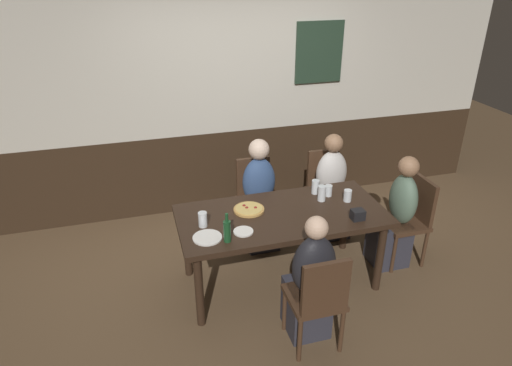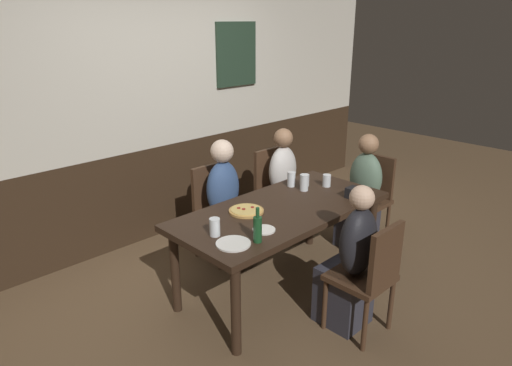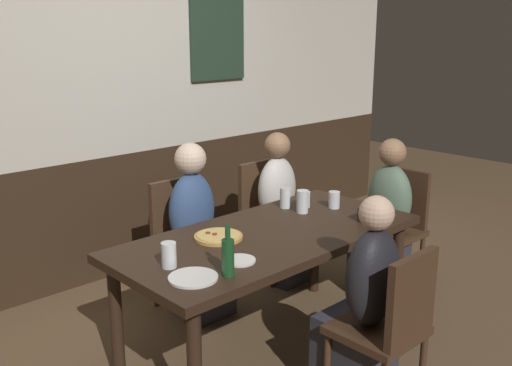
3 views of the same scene
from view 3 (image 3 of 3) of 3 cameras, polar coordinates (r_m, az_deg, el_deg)
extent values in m
plane|color=brown|center=(3.69, 1.19, -15.78)|extent=(12.00, 12.00, 0.00)
cube|color=#332316|center=(4.71, -13.02, -2.87)|extent=(6.40, 0.10, 0.95)
cube|color=beige|center=(4.50, -14.00, 13.10)|extent=(6.40, 0.10, 1.65)
cube|color=#233828|center=(5.00, -3.77, 13.90)|extent=(0.56, 0.03, 0.68)
cube|color=black|center=(3.38, 1.25, -5.30)|extent=(1.83, 0.85, 0.05)
cylinder|color=black|center=(3.91, 13.52, -8.69)|extent=(0.07, 0.07, 0.69)
cylinder|color=black|center=(3.34, -13.45, -12.97)|extent=(0.07, 0.07, 0.69)
cylinder|color=black|center=(4.29, 5.74, -6.16)|extent=(0.07, 0.07, 0.69)
cube|color=#422B1C|center=(4.53, 1.67, -3.83)|extent=(0.40, 0.40, 0.04)
cube|color=#422B1C|center=(4.58, 0.10, -0.52)|extent=(0.36, 0.04, 0.43)
cylinder|color=#422B1C|center=(4.61, 4.66, -6.49)|extent=(0.04, 0.04, 0.41)
cylinder|color=#422B1C|center=(4.38, 1.65, -7.63)|extent=(0.04, 0.04, 0.41)
cylinder|color=#422B1C|center=(4.83, 1.65, -5.44)|extent=(0.04, 0.04, 0.41)
cylinder|color=#422B1C|center=(4.61, -1.36, -6.45)|extent=(0.04, 0.04, 0.41)
cube|color=#422B1C|center=(3.05, 11.69, -13.86)|extent=(0.40, 0.40, 0.04)
cube|color=#422B1C|center=(2.86, 14.93, -10.84)|extent=(0.36, 0.04, 0.43)
cylinder|color=#422B1C|center=(3.37, 10.77, -15.27)|extent=(0.04, 0.04, 0.41)
cube|color=#422B1C|center=(4.40, 12.98, -4.77)|extent=(0.40, 0.40, 0.04)
cube|color=#422B1C|center=(4.48, 14.44, -1.37)|extent=(0.04, 0.36, 0.43)
cylinder|color=#422B1C|center=(4.26, 13.42, -8.70)|extent=(0.04, 0.04, 0.41)
cylinder|color=#422B1C|center=(4.44, 9.74, -7.53)|extent=(0.04, 0.04, 0.41)
cylinder|color=#422B1C|center=(4.53, 15.82, -7.41)|extent=(0.04, 0.04, 0.41)
cylinder|color=#422B1C|center=(4.70, 12.26, -6.37)|extent=(0.04, 0.04, 0.41)
cube|color=#422B1C|center=(4.03, -6.50, -6.33)|extent=(0.40, 0.40, 0.04)
cube|color=#422B1C|center=(4.09, -8.12, -2.58)|extent=(0.36, 0.04, 0.43)
cylinder|color=#422B1C|center=(4.09, -3.03, -9.34)|extent=(0.04, 0.04, 0.41)
cylinder|color=#422B1C|center=(3.90, -6.90, -10.70)|extent=(0.04, 0.04, 0.41)
cylinder|color=#422B1C|center=(4.33, -5.97, -7.96)|extent=(0.04, 0.04, 0.41)
cylinder|color=#422B1C|center=(4.16, -9.74, -9.14)|extent=(0.04, 0.04, 0.41)
cube|color=#2D2D38|center=(4.51, 2.82, -6.68)|extent=(0.32, 0.34, 0.45)
ellipsoid|color=silver|center=(4.42, 2.06, -0.62)|extent=(0.34, 0.22, 0.50)
sphere|color=#936B4C|center=(4.34, 2.10, 3.68)|extent=(0.19, 0.19, 0.19)
cube|color=#2D2D38|center=(3.22, 9.52, -16.33)|extent=(0.32, 0.34, 0.45)
ellipsoid|color=black|center=(2.95, 11.33, -8.99)|extent=(0.34, 0.22, 0.50)
sphere|color=#DBB293|center=(2.84, 11.66, -2.91)|extent=(0.17, 0.17, 0.17)
cube|color=#2D2D38|center=(4.37, 11.86, -7.71)|extent=(0.34, 0.32, 0.45)
ellipsoid|color=#56705B|center=(4.29, 12.89, -1.49)|extent=(0.22, 0.34, 0.50)
sphere|color=#936B4C|center=(4.21, 13.16, 2.94)|extent=(0.19, 0.19, 0.19)
cube|color=#2D2D38|center=(4.01, -5.28, -9.57)|extent=(0.32, 0.34, 0.45)
ellipsoid|color=#334C7A|center=(3.91, -6.27, -2.68)|extent=(0.34, 0.22, 0.52)
sphere|color=beige|center=(3.82, -6.42, 2.37)|extent=(0.21, 0.21, 0.21)
cylinder|color=tan|center=(3.30, -3.69, -5.26)|extent=(0.27, 0.27, 0.02)
cylinder|color=#DBB760|center=(3.29, -3.69, -5.07)|extent=(0.24, 0.24, 0.01)
cylinder|color=maroon|center=(3.31, -4.70, -4.84)|extent=(0.03, 0.03, 0.00)
cylinder|color=maroon|center=(3.29, -4.05, -4.98)|extent=(0.03, 0.03, 0.00)
cylinder|color=maroon|center=(3.32, -2.81, -4.76)|extent=(0.03, 0.03, 0.00)
cylinder|color=silver|center=(3.85, 4.78, -1.60)|extent=(0.07, 0.07, 0.11)
cylinder|color=#331E14|center=(3.86, 4.77, -2.01)|extent=(0.06, 0.06, 0.05)
cylinder|color=silver|center=(2.92, -8.49, -6.96)|extent=(0.08, 0.08, 0.13)
cylinder|color=#C6842D|center=(2.93, -8.48, -7.20)|extent=(0.07, 0.07, 0.10)
cylinder|color=silver|center=(3.73, 4.55, -1.81)|extent=(0.07, 0.07, 0.15)
cylinder|color=gold|center=(3.74, 4.54, -2.17)|extent=(0.07, 0.07, 0.10)
cylinder|color=silver|center=(3.85, 7.63, -1.64)|extent=(0.07, 0.07, 0.11)
cylinder|color=gold|center=(3.86, 7.61, -2.01)|extent=(0.06, 0.06, 0.06)
cylinder|color=silver|center=(3.83, 2.89, -1.44)|extent=(0.07, 0.07, 0.13)
cylinder|color=#331E14|center=(3.83, 2.89, -1.67)|extent=(0.06, 0.06, 0.10)
cylinder|color=#194723|center=(2.79, -2.74, -7.29)|extent=(0.06, 0.06, 0.18)
cylinder|color=#194723|center=(2.74, -2.78, -4.87)|extent=(0.03, 0.03, 0.07)
cylinder|color=white|center=(2.80, -6.15, -9.16)|extent=(0.24, 0.24, 0.01)
cylinder|color=white|center=(2.98, -1.62, -7.55)|extent=(0.16, 0.16, 0.01)
cube|color=black|center=(3.62, 10.93, -3.03)|extent=(0.11, 0.09, 0.09)
camera|label=1|loc=(1.68, 97.84, 29.82)|focal=31.70mm
camera|label=2|loc=(0.40, -145.76, 33.27)|focal=32.16mm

